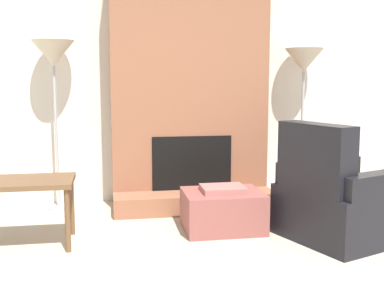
% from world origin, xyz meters
% --- Properties ---
extents(wall_back, '(7.06, 0.06, 2.60)m').
position_xyz_m(wall_back, '(0.00, 3.27, 1.30)').
color(wall_back, silver).
rests_on(wall_back, ground_plane).
extents(fireplace, '(1.65, 0.78, 2.60)m').
position_xyz_m(fireplace, '(0.00, 3.01, 1.23)').
color(fireplace, '#935B42').
rests_on(fireplace, ground_plane).
extents(ottoman, '(0.70, 0.55, 0.40)m').
position_xyz_m(ottoman, '(0.14, 2.01, 0.18)').
color(ottoman, '#8C4C47').
rests_on(ottoman, ground_plane).
extents(armchair, '(1.24, 1.15, 0.99)m').
position_xyz_m(armchair, '(1.08, 1.63, 0.30)').
color(armchair, black).
rests_on(armchair, ground_plane).
extents(side_table, '(0.78, 0.52, 0.54)m').
position_xyz_m(side_table, '(-1.53, 1.89, 0.47)').
color(side_table, brown).
rests_on(side_table, ground_plane).
extents(floor_lamp_left, '(0.42, 0.42, 1.73)m').
position_xyz_m(floor_lamp_left, '(-1.38, 3.00, 1.55)').
color(floor_lamp_left, '#ADADB2').
rests_on(floor_lamp_left, ground_plane).
extents(floor_lamp_right, '(0.42, 0.42, 1.68)m').
position_xyz_m(floor_lamp_right, '(1.28, 3.00, 1.50)').
color(floor_lamp_right, '#ADADB2').
rests_on(floor_lamp_right, ground_plane).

